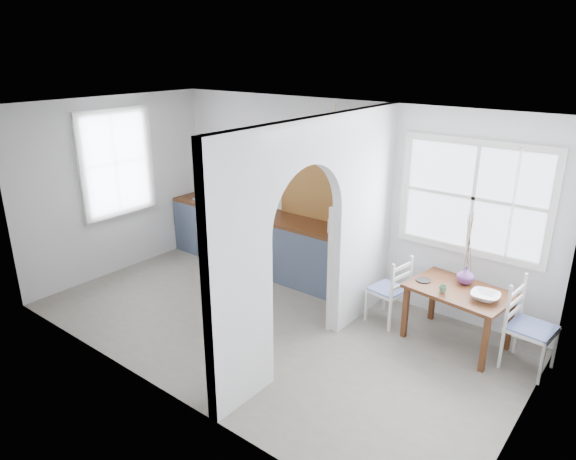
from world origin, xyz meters
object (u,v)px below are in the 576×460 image
Objects in this scene: chair_left at (388,289)px; kettle at (333,225)px; dining_table at (457,316)px; chair_right at (532,328)px; vase at (466,275)px.

chair_left is 1.14m from kettle.
chair_left is (-0.86, -0.03, 0.10)m from dining_table.
kettle reaches higher than chair_right.
chair_left is 1.65m from chair_right.
vase is (1.81, 0.01, -0.23)m from kettle.
chair_right is at bearing 6.52° from dining_table.
kettle is (-0.97, 0.21, 0.57)m from chair_left.
chair_right reaches higher than chair_left.
kettle is (-1.83, 0.18, 0.67)m from dining_table.
kettle is at bearing -179.64° from vase.
dining_table is 5.30× the size of vase.
dining_table is 0.48m from vase.
dining_table is at bearing 101.77° from chair_left.
chair_left is 0.91× the size of chair_right.
dining_table is at bearing -84.88° from vase.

